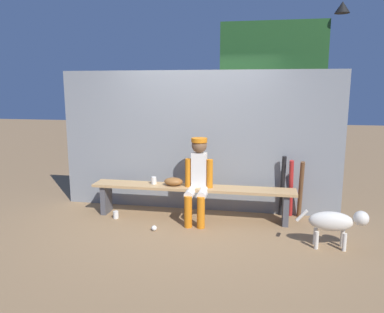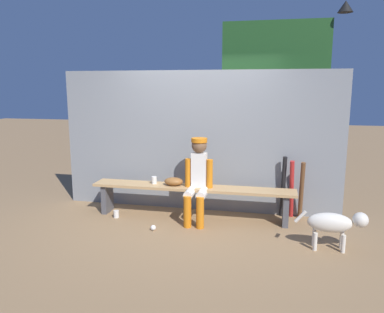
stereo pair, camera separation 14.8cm
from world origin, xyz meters
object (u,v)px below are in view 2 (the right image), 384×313
at_px(player_seated, 198,177).
at_px(bat_wood_dark, 301,191).
at_px(cup_on_ground, 116,214).
at_px(scoreboard, 279,67).
at_px(bat_aluminum_black, 283,187).
at_px(baseball, 153,228).
at_px(baseball_glove, 174,181).
at_px(bat_aluminum_red, 292,189).
at_px(cup_on_bench, 154,180).
at_px(dog, 335,223).
at_px(dugout_bench, 192,193).

distance_m(player_seated, bat_wood_dark, 1.54).
xyz_separation_m(bat_wood_dark, cup_on_ground, (-2.70, -0.51, -0.38)).
relative_size(player_seated, scoreboard, 0.37).
relative_size(bat_aluminum_black, baseball, 12.60).
bearing_deg(baseball, baseball_glove, 77.60).
height_order(player_seated, scoreboard, scoreboard).
distance_m(player_seated, bat_aluminum_red, 1.42).
xyz_separation_m(bat_wood_dark, cup_on_bench, (-2.18, -0.25, 0.10)).
bearing_deg(baseball, dog, -3.34).
xyz_separation_m(bat_aluminum_red, scoreboard, (-0.25, 1.13, 1.82)).
bearing_deg(player_seated, baseball_glove, 163.69).
bearing_deg(dog, cup_on_ground, 170.47).
bearing_deg(bat_aluminum_red, baseball_glove, -170.08).
bearing_deg(baseball_glove, cup_on_bench, 174.73).
bearing_deg(scoreboard, bat_aluminum_red, -77.58).
xyz_separation_m(dugout_bench, baseball_glove, (-0.28, 0.00, 0.16)).
distance_m(baseball, cup_on_bench, 0.83).
relative_size(player_seated, baseball_glove, 4.34).
relative_size(player_seated, cup_on_ground, 11.04).
xyz_separation_m(player_seated, baseball, (-0.52, -0.49, -0.63)).
relative_size(bat_aluminum_red, dog, 1.06).
xyz_separation_m(baseball, cup_on_ground, (-0.70, 0.37, 0.02)).
bearing_deg(cup_on_bench, baseball, -74.14).
height_order(cup_on_ground, dog, dog).
relative_size(baseball_glove, bat_aluminum_red, 0.31).
bearing_deg(cup_on_bench, dugout_bench, -2.77).
bearing_deg(cup_on_bench, player_seated, -11.49).
bearing_deg(bat_aluminum_black, cup_on_ground, -166.78).
bearing_deg(baseball_glove, cup_on_ground, -164.57).
distance_m(dugout_bench, cup_on_bench, 0.61).
distance_m(bat_wood_dark, cup_on_bench, 2.19).
bearing_deg(cup_on_ground, dog, -9.53).
xyz_separation_m(cup_on_bench, dog, (2.50, -0.77, -0.21)).
distance_m(player_seated, baseball, 0.95).
bearing_deg(scoreboard, baseball_glove, -135.80).
height_order(bat_aluminum_red, baseball, bat_aluminum_red).
bearing_deg(dugout_bench, bat_wood_dark, 9.90).
xyz_separation_m(baseball_glove, cup_on_ground, (-0.83, -0.23, -0.49)).
height_order(baseball_glove, bat_wood_dark, bat_wood_dark).
distance_m(dugout_bench, cup_on_ground, 1.19).
bearing_deg(bat_wood_dark, cup_on_ground, -169.37).
bearing_deg(cup_on_ground, bat_aluminum_black, 13.22).
height_order(baseball_glove, dog, baseball_glove).
bearing_deg(cup_on_ground, baseball_glove, 15.43).
height_order(player_seated, baseball, player_seated).
bearing_deg(dog, baseball, 176.66).
distance_m(bat_wood_dark, baseball, 2.22).
bearing_deg(baseball_glove, baseball, -102.40).
xyz_separation_m(bat_aluminum_black, baseball, (-1.74, -0.94, -0.43)).
distance_m(bat_wood_dark, dog, 1.07).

